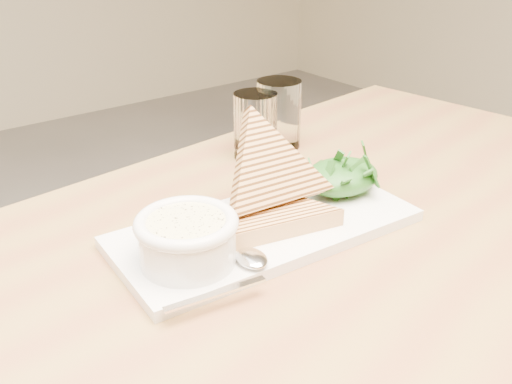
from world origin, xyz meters
TOP-DOWN VIEW (x-y plane):
  - table_top at (0.04, 0.16)m, footprint 1.19×0.86m
  - table_leg_br at (0.54, 0.48)m, footprint 0.06×0.06m
  - platter at (-0.08, 0.21)m, footprint 0.39×0.20m
  - soup_bowl at (-0.20, 0.20)m, footprint 0.11×0.11m
  - soup at (-0.20, 0.20)m, footprint 0.09×0.09m
  - bowl_rim at (-0.20, 0.20)m, footprint 0.11×0.11m
  - sandwich_flat at (-0.07, 0.21)m, footprint 0.21×0.21m
  - sandwich_lean at (-0.06, 0.24)m, footprint 0.19×0.20m
  - salad_base at (0.06, 0.22)m, footprint 0.11×0.09m
  - arugula_pile at (0.06, 0.22)m, footprint 0.11×0.10m
  - spoon_bowl at (-0.15, 0.16)m, footprint 0.04×0.05m
  - spoon_handle at (-0.21, 0.13)m, footprint 0.11×0.03m
  - glass_near at (0.12, 0.43)m, footprint 0.07×0.07m
  - glass_far at (0.06, 0.42)m, footprint 0.07×0.07m

SIDE VIEW (x-z plane):
  - table_leg_br at x=0.54m, z-range 0.00..0.70m
  - table_top at x=0.04m, z-range 0.70..0.74m
  - platter at x=-0.08m, z-range 0.74..0.76m
  - spoon_handle at x=-0.21m, z-range 0.76..0.76m
  - spoon_bowl at x=-0.15m, z-range 0.76..0.77m
  - sandwich_flat at x=-0.07m, z-range 0.76..0.78m
  - soup_bowl at x=-0.20m, z-range 0.76..0.80m
  - salad_base at x=0.06m, z-range 0.76..0.80m
  - arugula_pile at x=0.06m, z-range 0.76..0.81m
  - glass_far at x=0.06m, z-range 0.74..0.85m
  - glass_near at x=0.12m, z-range 0.74..0.85m
  - soup at x=-0.20m, z-range 0.80..0.81m
  - bowl_rim at x=-0.20m, z-range 0.80..0.81m
  - sandwich_lean at x=-0.06m, z-range 0.71..0.91m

